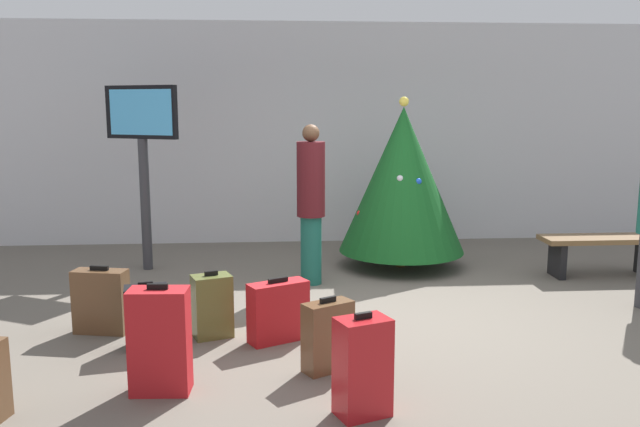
{
  "coord_description": "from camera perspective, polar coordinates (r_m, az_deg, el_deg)",
  "views": [
    {
      "loc": [
        -1.05,
        -6.03,
        2.02
      ],
      "look_at": [
        -0.56,
        0.67,
        0.9
      ],
      "focal_mm": 36.62,
      "sensor_mm": 36.0,
      "label": 1
    }
  ],
  "objects": [
    {
      "name": "holiday_tree",
      "position": [
        8.15,
        7.21,
        2.93
      ],
      "size": [
        1.56,
        1.56,
        2.12
      ],
      "color": "#4C3319",
      "rests_on": "ground_plane"
    },
    {
      "name": "suitcase_6",
      "position": [
        5.08,
        0.69,
        -10.68
      ],
      "size": [
        0.42,
        0.35,
        0.58
      ],
      "color": "brown",
      "rests_on": "ground_plane"
    },
    {
      "name": "suitcase_5",
      "position": [
        6.19,
        -18.58,
        -7.29
      ],
      "size": [
        0.5,
        0.28,
        0.61
      ],
      "color": "brown",
      "rests_on": "ground_plane"
    },
    {
      "name": "traveller_1",
      "position": [
        7.31,
        -0.8,
        1.15
      ],
      "size": [
        0.41,
        0.41,
        1.81
      ],
      "color": "#19594C",
      "rests_on": "ground_plane"
    },
    {
      "name": "suitcase_0",
      "position": [
        5.72,
        -14.9,
        -8.73
      ],
      "size": [
        0.38,
        0.28,
        0.57
      ],
      "color": "black",
      "rests_on": "ground_plane"
    },
    {
      "name": "waiting_bench",
      "position": [
        8.45,
        23.46,
        -2.66
      ],
      "size": [
        1.45,
        0.44,
        0.48
      ],
      "color": "brown",
      "rests_on": "ground_plane"
    },
    {
      "name": "suitcase_3",
      "position": [
        5.69,
        -3.66,
        -8.55
      ],
      "size": [
        0.55,
        0.41,
        0.56
      ],
      "color": "#B2191E",
      "rests_on": "ground_plane"
    },
    {
      "name": "suitcase_7",
      "position": [
        4.38,
        3.75,
        -13.24
      ],
      "size": [
        0.4,
        0.34,
        0.7
      ],
      "color": "#B2191E",
      "rests_on": "ground_plane"
    },
    {
      "name": "flight_info_kiosk",
      "position": [
        8.2,
        -15.26,
        6.22
      ],
      "size": [
        0.92,
        0.51,
        2.25
      ],
      "color": "#333338",
      "rests_on": "ground_plane"
    },
    {
      "name": "back_wall",
      "position": [
        9.72,
        2.0,
        6.99
      ],
      "size": [
        16.0,
        0.2,
        3.2
      ],
      "primitive_type": "cube",
      "color": "silver",
      "rests_on": "ground_plane"
    },
    {
      "name": "ground_plane",
      "position": [
        6.45,
        5.45,
        -8.84
      ],
      "size": [
        16.0,
        16.0,
        0.0
      ],
      "primitive_type": "plane",
      "color": "#665E54"
    },
    {
      "name": "suitcase_1",
      "position": [
        4.81,
        -13.82,
        -10.77
      ],
      "size": [
        0.43,
        0.26,
        0.8
      ],
      "color": "#B2191E",
      "rests_on": "ground_plane"
    },
    {
      "name": "suitcase_2",
      "position": [
        5.85,
        -9.41,
        -7.98
      ],
      "size": [
        0.39,
        0.33,
        0.59
      ],
      "color": "#59602D",
      "rests_on": "ground_plane"
    }
  ]
}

